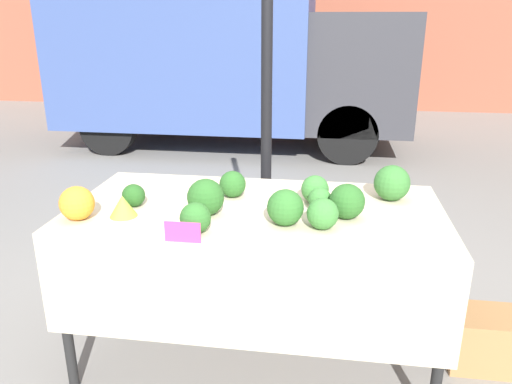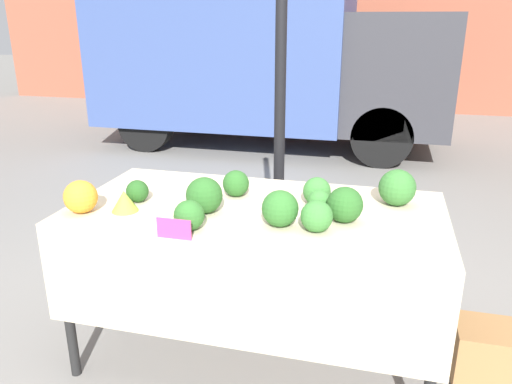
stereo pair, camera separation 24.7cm
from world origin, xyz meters
The scene contains 18 objects.
ground_plane centered at (0.00, 0.00, 0.00)m, with size 40.00×40.00×0.00m, color gray.
tent_pole centered at (-0.05, 0.80, 1.17)m, with size 0.07×0.07×2.34m.
parked_truck centered at (-1.17, 4.88, 1.29)m, with size 4.76×2.20×2.42m.
market_table centered at (0.00, -0.07, 0.77)m, with size 1.86×0.94×0.87m.
orange_cauliflower centered at (-0.80, -0.28, 0.95)m, with size 0.16×0.16×0.16m.
romanesco_head centered at (-0.61, -0.21, 0.92)m, with size 0.13×0.13×0.10m.
broccoli_head_0 centered at (-0.61, -0.08, 0.93)m, with size 0.12×0.12×0.12m.
broccoli_head_1 centered at (-0.22, -0.14, 0.96)m, with size 0.18×0.18×0.18m.
broccoli_head_2 centered at (0.17, -0.20, 0.95)m, with size 0.17×0.17×0.17m.
broccoli_head_3 centered at (0.33, -0.22, 0.94)m, with size 0.14×0.14×0.14m.
broccoli_head_4 centered at (0.32, 0.00, 0.93)m, with size 0.12×0.12×0.12m.
broccoli_head_5 centered at (0.29, 0.12, 0.94)m, with size 0.14×0.14×0.14m.
broccoli_head_6 centered at (-0.14, 0.13, 0.94)m, with size 0.14×0.14×0.14m.
broccoli_head_7 centered at (0.68, 0.21, 0.96)m, with size 0.19×0.19×0.19m.
broccoli_head_8 centered at (0.44, -0.08, 0.95)m, with size 0.17×0.17×0.17m.
broccoli_head_9 centered at (-0.22, -0.35, 0.94)m, with size 0.14×0.14×0.14m.
price_sign centered at (-0.25, -0.46, 0.91)m, with size 0.16×0.01×0.09m.
produce_crate centered at (1.28, 0.09, 0.15)m, with size 0.51×0.28×0.30m.
Camera 1 is at (0.34, -2.31, 1.77)m, focal length 35.00 mm.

